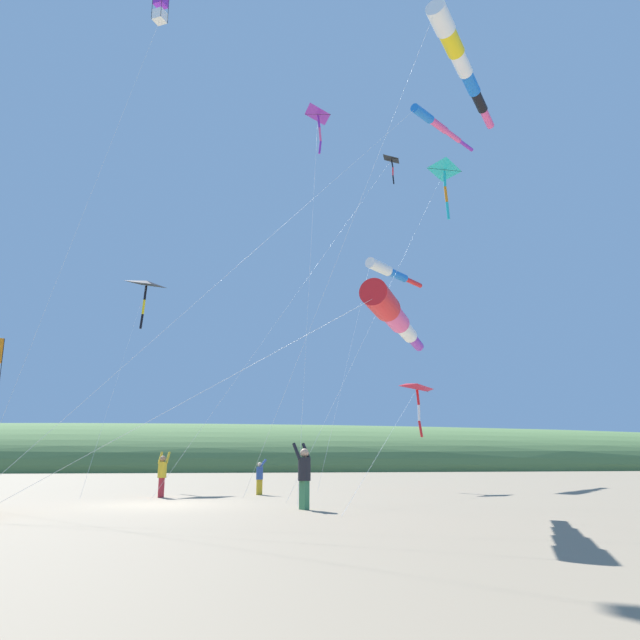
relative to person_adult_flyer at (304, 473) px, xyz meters
The scene contains 15 objects.
ground_plane 5.03m from the person_adult_flyer, 121.49° to the right, with size 600.00×600.00×0.00m, color gray.
dune_ridge_grassy 57.73m from the person_adult_flyer, behind, with size 28.00×240.00×10.86m, color #567A42.
person_adult_flyer is the anchor object (origin of this frame).
person_child_green_jacket 7.68m from the person_adult_flyer, 143.37° to the right, with size 0.55×0.46×1.67m.
person_child_grey_jacket 7.25m from the person_adult_flyer, behind, with size 0.33×0.42×1.39m.
kite_windsock_green_low_center 16.35m from the person_adult_flyer, 125.83° to the left, with size 9.10×17.45×15.83m.
kite_delta_purple_drifting 23.75m from the person_adult_flyer, 169.54° to the left, with size 12.76×3.37×21.13m.
kite_delta_orange_high_right 19.07m from the person_adult_flyer, 137.14° to the left, with size 7.15×9.39×16.05m.
kite_windsock_magenta_far_left 24.11m from the person_adult_flyer, 157.09° to the left, with size 13.28×9.57×13.82m.
kite_windsock_white_trailing 19.28m from the person_adult_flyer, 118.75° to the left, with size 6.44×12.06×19.36m.
kite_box_rainbow_low_near 20.80m from the person_adult_flyer, 132.87° to the right, with size 3.14×4.53×20.99m.
kite_windsock_teal_far_right 5.41m from the person_adult_flyer, 31.61° to the left, with size 5.44×12.01×5.47m.
kite_delta_black_fish_shape 19.39m from the person_adult_flyer, 155.74° to the right, with size 10.19×2.16×11.13m.
kite_delta_long_streamer_left 11.88m from the person_adult_flyer, 144.80° to the left, with size 12.36×6.85×5.01m.
kite_delta_striped_overhead 20.62m from the person_adult_flyer, 151.35° to the left, with size 7.01×11.61×17.55m.
Camera 1 is at (20.31, 1.89, 1.45)m, focal length 33.70 mm.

